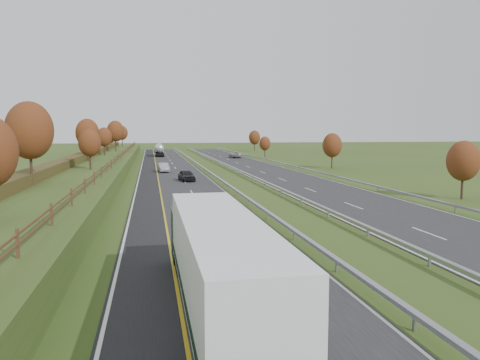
# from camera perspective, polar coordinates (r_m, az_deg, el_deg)

# --- Properties ---
(ground) EXTENTS (400.00, 400.00, 0.00)m
(ground) POSITION_cam_1_polar(r_m,az_deg,el_deg) (73.54, -1.99, 0.56)
(ground) COLOR #334A1A
(ground) RESTS_ON ground
(near_carriageway) EXTENTS (10.50, 200.00, 0.04)m
(near_carriageway) POSITION_cam_1_polar(r_m,az_deg,el_deg) (77.72, -8.40, 0.81)
(near_carriageway) COLOR black
(near_carriageway) RESTS_ON ground
(far_carriageway) EXTENTS (10.50, 200.00, 0.04)m
(far_carriageway) POSITION_cam_1_polar(r_m,az_deg,el_deg) (80.13, 3.47, 1.02)
(far_carriageway) COLOR black
(far_carriageway) RESTS_ON ground
(hard_shoulder) EXTENTS (3.00, 200.00, 0.04)m
(hard_shoulder) POSITION_cam_1_polar(r_m,az_deg,el_deg) (77.65, -11.16, 0.75)
(hard_shoulder) COLOR black
(hard_shoulder) RESTS_ON ground
(lane_markings) EXTENTS (26.75, 200.00, 0.01)m
(lane_markings) POSITION_cam_1_polar(r_m,az_deg,el_deg) (78.13, -3.70, 0.91)
(lane_markings) COLOR silver
(lane_markings) RESTS_ON near_carriageway
(embankment_left) EXTENTS (12.00, 200.00, 2.00)m
(embankment_left) POSITION_cam_1_polar(r_m,az_deg,el_deg) (78.17, -17.97, 1.33)
(embankment_left) COLOR #334A1A
(embankment_left) RESTS_ON ground
(hedge_left) EXTENTS (2.20, 180.00, 1.10)m
(hedge_left) POSITION_cam_1_polar(r_m,az_deg,el_deg) (78.34, -19.46, 2.42)
(hedge_left) COLOR #383717
(hedge_left) RESTS_ON embankment_left
(fence_left) EXTENTS (0.12, 189.06, 1.20)m
(fence_left) POSITION_cam_1_polar(r_m,az_deg,el_deg) (77.21, -14.73, 2.65)
(fence_left) COLOR #422B19
(fence_left) RESTS_ON embankment_left
(median_barrier_near) EXTENTS (0.32, 200.00, 0.71)m
(median_barrier_near) POSITION_cam_1_polar(r_m,az_deg,el_deg) (78.11, -4.22, 1.32)
(median_barrier_near) COLOR #97999F
(median_barrier_near) RESTS_ON ground
(median_barrier_far) EXTENTS (0.32, 200.00, 0.71)m
(median_barrier_far) POSITION_cam_1_polar(r_m,az_deg,el_deg) (78.86, -0.54, 1.38)
(median_barrier_far) COLOR #97999F
(median_barrier_far) RESTS_ON ground
(outer_barrier_far) EXTENTS (0.32, 200.00, 0.71)m
(outer_barrier_far) POSITION_cam_1_polar(r_m,az_deg,el_deg) (81.71, 7.42, 1.49)
(outer_barrier_far) COLOR #97999F
(outer_barrier_far) RESTS_ON ground
(trees_left) EXTENTS (6.64, 164.30, 7.66)m
(trees_left) POSITION_cam_1_polar(r_m,az_deg,el_deg) (74.55, -18.15, 5.24)
(trees_left) COLOR #2D2116
(trees_left) RESTS_ON embankment_left
(trees_far) EXTENTS (8.45, 118.60, 7.12)m
(trees_far) POSITION_cam_1_polar(r_m,az_deg,el_deg) (111.60, 6.40, 4.58)
(trees_far) COLOR #2D2116
(trees_far) RESTS_ON ground
(box_lorry) EXTENTS (2.58, 16.28, 4.06)m
(box_lorry) POSITION_cam_1_polar(r_m,az_deg,el_deg) (17.16, -2.95, -9.81)
(box_lorry) COLOR black
(box_lorry) RESTS_ON near_carriageway
(road_tanker) EXTENTS (2.40, 11.22, 3.46)m
(road_tanker) POSITION_cam_1_polar(r_m,az_deg,el_deg) (131.03, -9.79, 3.69)
(road_tanker) COLOR silver
(road_tanker) RESTS_ON near_carriageway
(car_dark_near) EXTENTS (2.39, 4.75, 1.55)m
(car_dark_near) POSITION_cam_1_polar(r_m,az_deg,el_deg) (65.56, -6.54, 0.57)
(car_dark_near) COLOR black
(car_dark_near) RESTS_ON near_carriageway
(car_silver_mid) EXTENTS (2.10, 4.75, 1.52)m
(car_silver_mid) POSITION_cam_1_polar(r_m,az_deg,el_deg) (80.31, -9.34, 1.52)
(car_silver_mid) COLOR #A5A4A9
(car_silver_mid) RESTS_ON near_carriageway
(car_small_far) EXTENTS (2.56, 5.25, 1.47)m
(car_small_far) POSITION_cam_1_polar(r_m,az_deg,el_deg) (155.18, -9.95, 3.64)
(car_small_far) COLOR #12183A
(car_small_far) RESTS_ON near_carriageway
(car_oncoming) EXTENTS (2.75, 5.70, 1.56)m
(car_oncoming) POSITION_cam_1_polar(r_m,az_deg,el_deg) (121.22, -0.62, 3.11)
(car_oncoming) COLOR #9D9CA1
(car_oncoming) RESTS_ON far_carriageway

